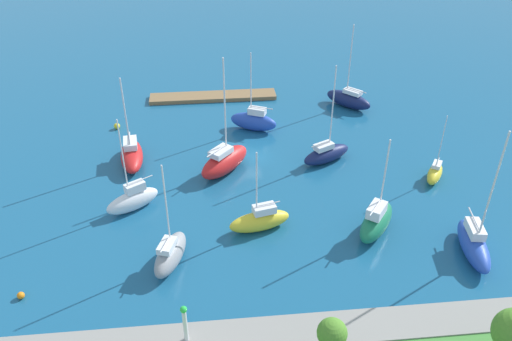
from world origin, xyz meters
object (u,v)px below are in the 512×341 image
object	(u,v)px
harbor_beacon	(185,321)
sailboat_yellow_along_channel	(435,173)
sailboat_gray_east_end	(170,254)
sailboat_navy_west_end	(326,154)
sailboat_green_far_south	(376,221)
sailboat_yellow_near_pier	(260,220)
sailboat_red_lone_south	(224,161)
sailboat_blue_mid_basin	(254,121)
sailboat_white_inner_mooring	(133,199)
mooring_buoy_orange	(21,295)
pier_dock	(213,97)
park_tree_mideast	(332,333)
sailboat_red_far_north	(132,155)
mooring_buoy_yellow	(117,126)
sailboat_navy_lone_north	(349,99)
sailboat_blue_by_breakwater	(474,243)

from	to	relation	value
harbor_beacon	sailboat_yellow_along_channel	size ratio (longest dim) A/B	0.43
sailboat_gray_east_end	sailboat_navy_west_end	xyz separation A→B (m)	(-18.90, -16.97, -0.19)
sailboat_green_far_south	sailboat_yellow_near_pier	world-z (taller)	sailboat_green_far_south
sailboat_red_lone_south	sailboat_green_far_south	world-z (taller)	sailboat_red_lone_south
sailboat_blue_mid_basin	sailboat_gray_east_end	size ratio (longest dim) A/B	1.00
sailboat_gray_east_end	sailboat_white_inner_mooring	bearing A→B (deg)	44.71
sailboat_navy_west_end	mooring_buoy_orange	xyz separation A→B (m)	(32.23, 20.07, -0.83)
pier_dock	sailboat_navy_west_end	distance (m)	24.26
sailboat_green_far_south	mooring_buoy_orange	distance (m)	34.88
park_tree_mideast	sailboat_yellow_near_pier	xyz separation A→B (m)	(3.31, -18.19, -3.68)
sailboat_yellow_along_channel	sailboat_navy_west_end	world-z (taller)	sailboat_navy_west_end
sailboat_yellow_along_channel	sailboat_white_inner_mooring	world-z (taller)	sailboat_white_inner_mooring
harbor_beacon	sailboat_navy_west_end	distance (m)	32.24
harbor_beacon	sailboat_yellow_along_channel	bearing A→B (deg)	-143.35
sailboat_red_lone_south	sailboat_red_far_north	distance (m)	11.91
sailboat_red_far_north	sailboat_navy_west_end	distance (m)	24.47
sailboat_gray_east_end	mooring_buoy_yellow	distance (m)	29.65
sailboat_navy_lone_north	sailboat_blue_by_breakwater	xyz separation A→B (m)	(-4.17, 33.40, 0.00)
mooring_buoy_orange	sailboat_red_lone_south	bearing A→B (deg)	-135.48
sailboat_yellow_along_channel	sailboat_navy_west_end	distance (m)	13.22
sailboat_green_far_south	mooring_buoy_orange	bearing A→B (deg)	136.50
pier_dock	sailboat_red_lone_south	bearing A→B (deg)	92.08
sailboat_red_lone_south	sailboat_white_inner_mooring	world-z (taller)	sailboat_red_lone_south
pier_dock	sailboat_white_inner_mooring	xyz separation A→B (m)	(9.67, 27.69, 1.03)
sailboat_green_far_south	sailboat_blue_by_breakwater	bearing A→B (deg)	-78.37
sailboat_yellow_along_channel	sailboat_blue_mid_basin	bearing A→B (deg)	-92.47
sailboat_red_lone_south	sailboat_yellow_along_channel	world-z (taller)	sailboat_red_lone_south
sailboat_red_lone_south	sailboat_gray_east_end	bearing A→B (deg)	-158.48
park_tree_mideast	sailboat_gray_east_end	distance (m)	18.84
sailboat_red_lone_south	sailboat_yellow_along_channel	xyz separation A→B (m)	(-24.98, 4.30, -0.59)
sailboat_navy_lone_north	sailboat_red_far_north	world-z (taller)	sailboat_navy_lone_north
sailboat_navy_lone_north	sailboat_green_far_south	world-z (taller)	sailboat_navy_lone_north
sailboat_navy_west_end	sailboat_red_lone_south	bearing A→B (deg)	158.09
sailboat_red_far_north	sailboat_gray_east_end	bearing A→B (deg)	9.67
sailboat_blue_mid_basin	sailboat_yellow_along_channel	world-z (taller)	sailboat_blue_mid_basin
sailboat_red_lone_south	sailboat_white_inner_mooring	size ratio (longest dim) A/B	1.29
sailboat_yellow_along_channel	sailboat_red_far_north	distance (m)	37.22
sailboat_white_inner_mooring	mooring_buoy_yellow	world-z (taller)	sailboat_white_inner_mooring
pier_dock	sailboat_gray_east_end	world-z (taller)	sailboat_gray_east_end
sailboat_blue_by_breakwater	mooring_buoy_yellow	xyz separation A→B (m)	(38.24, -29.81, -0.87)
sailboat_red_lone_south	sailboat_yellow_along_channel	size ratio (longest dim) A/B	1.67
sailboat_green_far_south	sailboat_yellow_near_pier	distance (m)	12.06
harbor_beacon	park_tree_mideast	xyz separation A→B (m)	(-10.78, 3.51, 1.47)
pier_dock	harbor_beacon	xyz separation A→B (m)	(3.58, 47.19, 3.10)
mooring_buoy_orange	mooring_buoy_yellow	bearing A→B (deg)	-98.66
sailboat_white_inner_mooring	mooring_buoy_yellow	size ratio (longest dim) A/B	13.18
sailboat_blue_mid_basin	sailboat_red_lone_south	size ratio (longest dim) A/B	0.77
sailboat_yellow_along_channel	sailboat_green_far_south	xyz separation A→B (m)	(9.94, 8.96, 0.61)
park_tree_mideast	sailboat_navy_lone_north	world-z (taller)	sailboat_navy_lone_north
harbor_beacon	mooring_buoy_yellow	world-z (taller)	harbor_beacon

